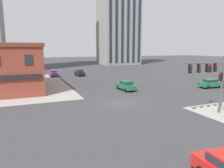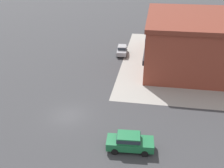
% 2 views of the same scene
% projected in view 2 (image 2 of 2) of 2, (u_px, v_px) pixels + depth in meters
% --- Properties ---
extents(ground_plane, '(320.00, 320.00, 0.00)m').
position_uv_depth(ground_plane, '(69.00, 115.00, 28.42)').
color(ground_plane, '#38383A').
extents(sidewalk_far_corner, '(32.00, 32.00, 0.02)m').
position_uv_depth(sidewalk_far_corner, '(215.00, 62.00, 43.04)').
color(sidewalk_far_corner, gray).
rests_on(sidewalk_far_corner, ground).
extents(car_main_northbound_far, '(4.52, 2.15, 1.68)m').
position_uv_depth(car_main_northbound_far, '(122.00, 50.00, 46.13)').
color(car_main_northbound_far, '#99999E').
rests_on(car_main_northbound_far, ground).
extents(car_parked_curb, '(2.13, 4.51, 1.68)m').
position_uv_depth(car_parked_curb, '(130.00, 141.00, 22.99)').
color(car_parked_curb, '#1E6B3D').
rests_on(car_parked_curb, ground).
extents(storefront_block_near_corner, '(21.46, 18.32, 8.06)m').
position_uv_depth(storefront_block_near_corner, '(201.00, 40.00, 41.23)').
color(storefront_block_near_corner, brown).
rests_on(storefront_block_near_corner, ground).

